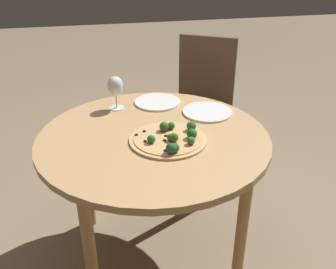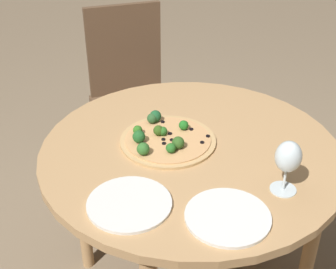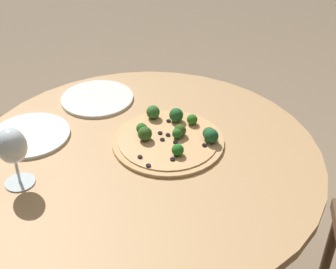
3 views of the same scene
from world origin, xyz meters
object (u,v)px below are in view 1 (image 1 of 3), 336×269
(plate_near, at_px, (157,102))
(plate_far, at_px, (207,112))
(wine_glass, at_px, (115,87))
(pizza, at_px, (170,138))
(chair_2, at_px, (201,104))

(plate_near, height_order, plate_far, same)
(plate_far, bearing_deg, wine_glass, 70.55)
(plate_far, bearing_deg, pizza, 135.28)
(chair_2, bearing_deg, pizza, -84.54)
(chair_2, height_order, wine_glass, chair_2)
(chair_2, bearing_deg, plate_far, -74.02)
(chair_2, bearing_deg, plate_near, -100.88)
(pizza, distance_m, plate_far, 0.35)
(pizza, bearing_deg, plate_near, -3.62)
(chair_2, xyz_separation_m, plate_near, (-0.42, 0.38, 0.22))
(wine_glass, relative_size, plate_far, 0.69)
(plate_near, bearing_deg, wine_glass, 96.48)
(wine_glass, distance_m, plate_near, 0.24)
(wine_glass, distance_m, plate_far, 0.47)
(chair_2, relative_size, plate_far, 3.74)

